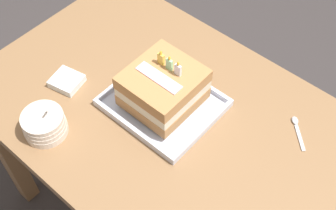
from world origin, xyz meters
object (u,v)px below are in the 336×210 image
(foil_tray, at_px, (163,104))
(napkin_pile, at_px, (67,81))
(bowl_stack, at_px, (44,124))
(serving_spoon_by_bowls, at_px, (297,127))
(birthday_cake, at_px, (163,87))

(foil_tray, xyz_separation_m, napkin_pile, (-0.27, -0.13, 0.00))
(napkin_pile, bearing_deg, bowl_stack, -59.85)
(serving_spoon_by_bowls, relative_size, napkin_pile, 0.89)
(foil_tray, distance_m, serving_spoon_by_bowls, 0.38)
(birthday_cake, bearing_deg, serving_spoon_by_bowls, 29.15)
(foil_tray, relative_size, serving_spoon_by_bowls, 3.41)
(bowl_stack, relative_size, napkin_pile, 1.20)
(bowl_stack, bearing_deg, serving_spoon_by_bowls, 42.10)
(serving_spoon_by_bowls, height_order, napkin_pile, napkin_pile)
(birthday_cake, relative_size, bowl_stack, 1.64)
(foil_tray, bearing_deg, serving_spoon_by_bowls, 29.16)
(foil_tray, relative_size, birthday_cake, 1.54)
(foil_tray, height_order, birthday_cake, birthday_cake)
(birthday_cake, xyz_separation_m, serving_spoon_by_bowls, (0.33, 0.19, -0.08))
(birthday_cake, bearing_deg, napkin_pile, -154.52)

